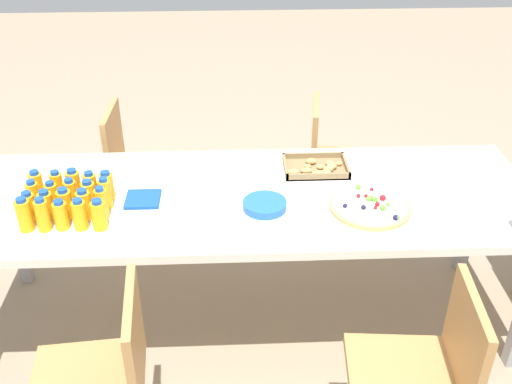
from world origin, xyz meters
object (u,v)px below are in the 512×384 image
Objects in this scene: juice_bottle_13 at (89,195)px; juice_bottle_14 at (105,194)px; chair_far_right at (334,157)px; chair_near_left at (105,374)px; snack_tray at (316,168)px; juice_bottle_10 at (33,196)px; juice_bottle_12 at (71,195)px; juice_bottle_0 at (24,215)px; juice_bottle_15 at (37,187)px; chair_far_left at (137,164)px; juice_bottle_3 at (80,215)px; juice_bottle_18 at (91,187)px; juice_bottle_4 at (99,215)px; juice_bottle_6 at (46,206)px; fruit_pizza at (370,206)px; juice_bottle_17 at (74,185)px; chair_near_right at (426,370)px; juice_bottle_8 at (84,205)px; juice_bottle_19 at (107,186)px; napkin_stack at (143,199)px; juice_bottle_7 at (65,205)px; party_table at (248,206)px; juice_bottle_11 at (52,196)px; juice_bottle_5 at (29,207)px; plate_stack at (265,205)px; juice_bottle_16 at (57,187)px; juice_bottle_9 at (102,203)px; juice_bottle_1 at (43,215)px; juice_bottle_2 at (61,215)px.

juice_bottle_13 is 0.07m from juice_bottle_14.
juice_bottle_13 reaches higher than chair_far_right.
chair_near_left is 2.74× the size of snack_tray.
juice_bottle_10 is 0.96× the size of juice_bottle_12.
juice_bottle_0 is 0.22m from juice_bottle_15.
juice_bottle_3 is (-0.08, -0.98, 0.30)m from chair_far_left.
juice_bottle_4 is at bearing -71.52° from juice_bottle_18.
juice_bottle_6 reaches higher than chair_near_left.
juice_bottle_17 is at bearing 173.89° from fruit_pizza.
juice_bottle_3 is 0.93× the size of juice_bottle_17.
juice_bottle_17 reaches higher than chair_near_left.
chair_near_right is 1.55m from juice_bottle_18.
juice_bottle_18 is at bearing 44.96° from juice_bottle_0.
juice_bottle_8 is at bearing -48.20° from juice_bottle_12.
juice_bottle_0 reaches higher than juice_bottle_10.
juice_bottle_18 is (0.22, 0.22, -0.01)m from juice_bottle_0.
juice_bottle_12 is 0.99× the size of juice_bottle_14.
juice_bottle_12 is 0.16m from juice_bottle_19.
juice_bottle_6 is 0.17m from juice_bottle_17.
juice_bottle_7 is at bearing -157.50° from napkin_stack.
juice_bottle_8 is (-0.16, 0.64, 0.30)m from chair_near_left.
party_table is at bearing -38.84° from chair_near_left.
juice_bottle_6 is (-0.15, 0.08, -0.00)m from juice_bottle_3.
juice_bottle_15 reaches higher than juice_bottle_10.
juice_bottle_11 reaches higher than chair_near_right.
juice_bottle_6 is 0.98× the size of juice_bottle_18.
party_table is 17.78× the size of juice_bottle_12.
juice_bottle_11 is at bearing -172.44° from napkin_stack.
juice_bottle_18 and juice_bottle_19 have the same top height.
juice_bottle_7 is at bearing -179.32° from fruit_pizza.
juice_bottle_13 is (-0.15, 0.72, 0.30)m from chair_near_left.
juice_bottle_7 reaches higher than juice_bottle_11.
juice_bottle_18 is (-0.07, -0.76, 0.30)m from chair_far_left.
juice_bottle_4 is at bearing -34.58° from juice_bottle_11.
juice_bottle_5 is 0.95× the size of juice_bottle_10.
chair_near_right is (0.08, -1.60, 0.00)m from chair_far_right.
juice_bottle_13 is 0.71× the size of plate_stack.
juice_bottle_4 is at bearing -19.51° from juice_bottle_6.
juice_bottle_16 is at bearing 133.98° from juice_bottle_8.
party_table is at bearing 14.12° from juice_bottle_0.
juice_bottle_10 is at bearing 165.32° from juice_bottle_9.
juice_bottle_1 is 0.43m from napkin_stack.
juice_bottle_4 reaches higher than juice_bottle_11.
juice_bottle_9 is at bearing 0.06° from juice_bottle_7.
juice_bottle_2 is at bearing -158.56° from snack_tray.
juice_bottle_11 is at bearing 18.14° from chair_near_left.
juice_bottle_15 is at bearing 154.17° from juice_bottle_9.
plate_stack is at bearing 2.26° from juice_bottle_6.
fruit_pizza is at bearing -5.23° from juice_bottle_15.
juice_bottle_16 is 0.07m from juice_bottle_17.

